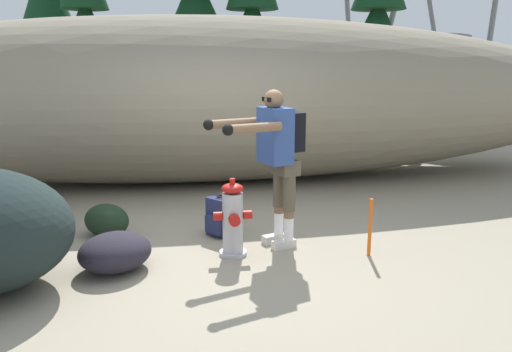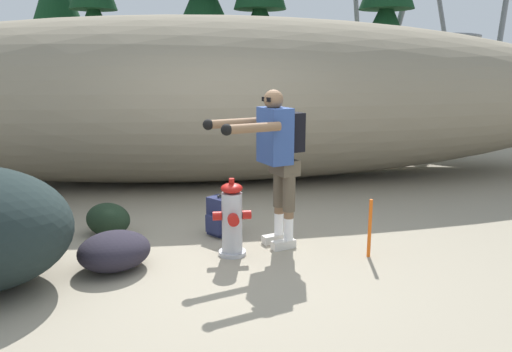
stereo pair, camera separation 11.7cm
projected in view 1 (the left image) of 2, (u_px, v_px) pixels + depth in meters
name	position (u px, v px, depth m)	size (l,w,h in m)	color
ground_plane	(232.00, 258.00, 5.09)	(56.00, 56.00, 0.04)	gray
dirt_embankment	(207.00, 100.00, 8.18)	(14.22, 3.20, 2.66)	gray
fire_hydrant	(233.00, 220.00, 5.04)	(0.39, 0.34, 0.80)	#B2B2B7
utility_worker	(276.00, 150.00, 5.14)	(1.04, 0.71, 1.66)	beige
spare_backpack	(221.00, 217.00, 5.66)	(0.36, 0.36, 0.47)	#23284C
boulder_small	(115.00, 252.00, 4.72)	(0.64, 0.70, 0.36)	#24212B
boulder_outlier	(107.00, 220.00, 5.63)	(0.54, 0.41, 0.37)	black
pine_tree_far_left	(50.00, 34.00, 14.59)	(2.15, 2.15, 4.97)	#47331E
pine_tree_left	(86.00, 23.00, 13.07)	(1.90, 1.90, 5.23)	#47331E
pine_tree_center	(196.00, 0.00, 14.94)	(2.76, 2.76, 6.68)	#47331E
pine_tree_right	(252.00, 24.00, 14.27)	(2.31, 2.31, 5.78)	#47331E
pine_tree_far_right	(377.00, 23.00, 13.31)	(2.23, 2.23, 5.32)	#47331E
survey_stake	(370.00, 228.00, 5.04)	(0.04, 0.04, 0.60)	#E55914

